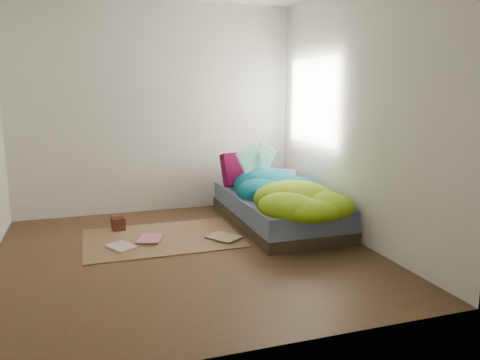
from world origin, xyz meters
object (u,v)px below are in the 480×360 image
object	(u,v)px
floor_book_b	(139,239)
bed	(277,209)
floor_book_a	(112,249)
pillow_magenta	(238,169)
open_book	(257,150)
wooden_box	(118,224)

from	to	relation	value
floor_book_b	bed	bearing A→B (deg)	25.38
bed	floor_book_a	distance (m)	1.94
bed	floor_book_b	xyz separation A→B (m)	(-1.62, -0.18, -0.14)
pillow_magenta	floor_book_a	world-z (taller)	pillow_magenta
bed	floor_book_a	world-z (taller)	bed
open_book	floor_book_a	size ratio (longest dim) A/B	1.66
open_book	floor_book_a	xyz separation A→B (m)	(-1.78, -0.78, -0.80)
pillow_magenta	floor_book_b	xyz separation A→B (m)	(-1.35, -0.84, -0.52)
pillow_magenta	floor_book_b	size ratio (longest dim) A/B	1.28
open_book	floor_book_b	world-z (taller)	open_book
open_book	pillow_magenta	bearing A→B (deg)	99.02
pillow_magenta	floor_book_b	bearing A→B (deg)	-157.80
open_book	wooden_box	distance (m)	1.84
open_book	floor_book_b	xyz separation A→B (m)	(-1.50, -0.55, -0.80)
bed	wooden_box	size ratio (longest dim) A/B	14.51
floor_book_a	open_book	bearing A→B (deg)	-5.84
pillow_magenta	floor_book_a	bearing A→B (deg)	-156.27
bed	wooden_box	bearing A→B (deg)	171.67
floor_book_b	open_book	bearing A→B (deg)	39.08
open_book	floor_book_a	world-z (taller)	open_book
open_book	wooden_box	size ratio (longest dim) A/B	3.49
open_book	floor_book_a	distance (m)	2.10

